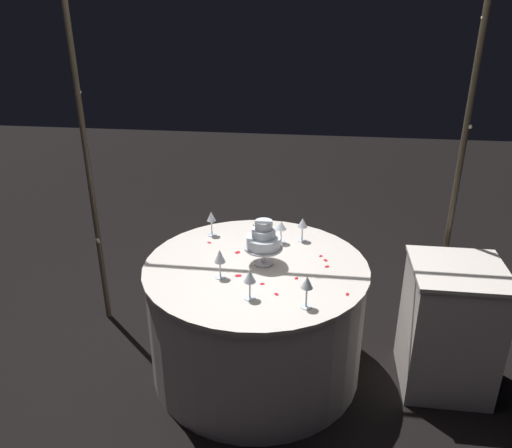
{
  "coord_description": "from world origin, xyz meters",
  "views": [
    {
      "loc": [
        0.33,
        -2.53,
        2.12
      ],
      "look_at": [
        0.0,
        0.0,
        0.98
      ],
      "focal_mm": 35.47,
      "sensor_mm": 36.0,
      "label": 1
    }
  ],
  "objects_px": {
    "main_table": "(256,318)",
    "wine_glass_0": "(220,257)",
    "wine_glass_2": "(250,278)",
    "wine_glass_5": "(211,218)",
    "cake_knife": "(264,231)",
    "side_table": "(449,327)",
    "wine_glass_4": "(307,284)",
    "tiered_cake": "(264,240)",
    "wine_glass_3": "(303,224)",
    "decorative_arch": "(265,102)",
    "wine_glass_1": "(281,227)"
  },
  "relations": [
    {
      "from": "decorative_arch",
      "to": "wine_glass_1",
      "type": "xyz_separation_m",
      "value": [
        0.12,
        -0.1,
        -0.74
      ]
    },
    {
      "from": "tiered_cake",
      "to": "cake_knife",
      "type": "distance_m",
      "value": 0.46
    },
    {
      "from": "wine_glass_4",
      "to": "main_table",
      "type": "bearing_deg",
      "value": 127.13
    },
    {
      "from": "main_table",
      "to": "wine_glass_2",
      "type": "xyz_separation_m",
      "value": [
        0.01,
        -0.36,
        0.48
      ]
    },
    {
      "from": "main_table",
      "to": "wine_glass_5",
      "type": "bearing_deg",
      "value": 132.69
    },
    {
      "from": "wine_glass_0",
      "to": "wine_glass_4",
      "type": "height_order",
      "value": "wine_glass_4"
    },
    {
      "from": "wine_glass_2",
      "to": "wine_glass_4",
      "type": "bearing_deg",
      "value": -8.25
    },
    {
      "from": "wine_glass_0",
      "to": "wine_glass_2",
      "type": "relative_size",
      "value": 1.04
    },
    {
      "from": "wine_glass_2",
      "to": "wine_glass_5",
      "type": "height_order",
      "value": "same"
    },
    {
      "from": "wine_glass_2",
      "to": "wine_glass_5",
      "type": "xyz_separation_m",
      "value": [
        -0.35,
        0.72,
        -0.0
      ]
    },
    {
      "from": "side_table",
      "to": "tiered_cake",
      "type": "relative_size",
      "value": 2.89
    },
    {
      "from": "side_table",
      "to": "wine_glass_4",
      "type": "xyz_separation_m",
      "value": [
        -0.82,
        -0.41,
        0.47
      ]
    },
    {
      "from": "decorative_arch",
      "to": "tiered_cake",
      "type": "relative_size",
      "value": 8.9
    },
    {
      "from": "wine_glass_1",
      "to": "side_table",
      "type": "bearing_deg",
      "value": -16.23
    },
    {
      "from": "wine_glass_1",
      "to": "wine_glass_0",
      "type": "bearing_deg",
      "value": -121.74
    },
    {
      "from": "wine_glass_0",
      "to": "wine_glass_4",
      "type": "xyz_separation_m",
      "value": [
        0.48,
        -0.23,
        0.01
      ]
    },
    {
      "from": "cake_knife",
      "to": "tiered_cake",
      "type": "bearing_deg",
      "value": -84.32
    },
    {
      "from": "side_table",
      "to": "wine_glass_1",
      "type": "relative_size",
      "value": 5.4
    },
    {
      "from": "wine_glass_2",
      "to": "wine_glass_1",
      "type": "bearing_deg",
      "value": 81.18
    },
    {
      "from": "decorative_arch",
      "to": "wine_glass_0",
      "type": "relative_size",
      "value": 14.01
    },
    {
      "from": "main_table",
      "to": "cake_knife",
      "type": "relative_size",
      "value": 5.43
    },
    {
      "from": "wine_glass_0",
      "to": "wine_glass_4",
      "type": "distance_m",
      "value": 0.53
    },
    {
      "from": "wine_glass_1",
      "to": "tiered_cake",
      "type": "bearing_deg",
      "value": -105.01
    },
    {
      "from": "decorative_arch",
      "to": "wine_glass_3",
      "type": "distance_m",
      "value": 0.77
    },
    {
      "from": "main_table",
      "to": "cake_knife",
      "type": "height_order",
      "value": "cake_knife"
    },
    {
      "from": "tiered_cake",
      "to": "cake_knife",
      "type": "relative_size",
      "value": 1.13
    },
    {
      "from": "wine_glass_0",
      "to": "wine_glass_1",
      "type": "distance_m",
      "value": 0.56
    },
    {
      "from": "wine_glass_3",
      "to": "wine_glass_5",
      "type": "height_order",
      "value": "wine_glass_5"
    },
    {
      "from": "decorative_arch",
      "to": "wine_glass_4",
      "type": "bearing_deg",
      "value": -69.55
    },
    {
      "from": "side_table",
      "to": "wine_glass_0",
      "type": "height_order",
      "value": "wine_glass_0"
    },
    {
      "from": "decorative_arch",
      "to": "wine_glass_0",
      "type": "xyz_separation_m",
      "value": [
        -0.18,
        -0.57,
        -0.72
      ]
    },
    {
      "from": "wine_glass_0",
      "to": "wine_glass_2",
      "type": "xyz_separation_m",
      "value": [
        0.19,
        -0.19,
        -0.0
      ]
    },
    {
      "from": "wine_glass_0",
      "to": "decorative_arch",
      "type": "bearing_deg",
      "value": 73.06
    },
    {
      "from": "decorative_arch",
      "to": "wine_glass_1",
      "type": "relative_size",
      "value": 16.63
    },
    {
      "from": "main_table",
      "to": "side_table",
      "type": "height_order",
      "value": "side_table"
    },
    {
      "from": "tiered_cake",
      "to": "wine_glass_2",
      "type": "bearing_deg",
      "value": -93.96
    },
    {
      "from": "side_table",
      "to": "wine_glass_0",
      "type": "distance_m",
      "value": 1.39
    },
    {
      "from": "wine_glass_1",
      "to": "wine_glass_5",
      "type": "distance_m",
      "value": 0.45
    },
    {
      "from": "wine_glass_4",
      "to": "wine_glass_3",
      "type": "bearing_deg",
      "value": 94.11
    },
    {
      "from": "decorative_arch",
      "to": "wine_glass_0",
      "type": "distance_m",
      "value": 0.94
    },
    {
      "from": "decorative_arch",
      "to": "wine_glass_3",
      "type": "relative_size",
      "value": 15.46
    },
    {
      "from": "wine_glass_2",
      "to": "cake_knife",
      "type": "xyz_separation_m",
      "value": [
        -0.02,
        0.81,
        -0.12
      ]
    },
    {
      "from": "main_table",
      "to": "cake_knife",
      "type": "xyz_separation_m",
      "value": [
        -0.0,
        0.45,
        0.37
      ]
    },
    {
      "from": "side_table",
      "to": "wine_glass_0",
      "type": "xyz_separation_m",
      "value": [
        -1.3,
        -0.18,
        0.46
      ]
    },
    {
      "from": "side_table",
      "to": "wine_glass_2",
      "type": "distance_m",
      "value": 1.26
    },
    {
      "from": "tiered_cake",
      "to": "wine_glass_4",
      "type": "xyz_separation_m",
      "value": [
        0.26,
        -0.42,
        -0.02
      ]
    },
    {
      "from": "main_table",
      "to": "wine_glass_0",
      "type": "bearing_deg",
      "value": -136.55
    },
    {
      "from": "main_table",
      "to": "wine_glass_1",
      "type": "distance_m",
      "value": 0.57
    },
    {
      "from": "wine_glass_0",
      "to": "wine_glass_2",
      "type": "height_order",
      "value": "wine_glass_0"
    },
    {
      "from": "cake_knife",
      "to": "side_table",
      "type": "bearing_deg",
      "value": -21.32
    }
  ]
}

